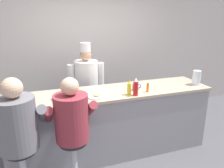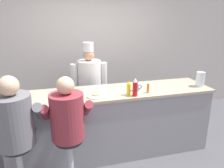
{
  "view_description": "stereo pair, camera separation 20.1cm",
  "coord_description": "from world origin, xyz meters",
  "px_view_note": "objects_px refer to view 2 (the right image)",
  "views": [
    {
      "loc": [
        -0.96,
        -2.48,
        2.05
      ],
      "look_at": [
        -0.0,
        0.32,
        1.12
      ],
      "focal_mm": 35.0,
      "sensor_mm": 36.0,
      "label": 1
    },
    {
      "loc": [
        -0.77,
        -2.54,
        2.05
      ],
      "look_at": [
        -0.0,
        0.32,
        1.12
      ],
      "focal_mm": 35.0,
      "sensor_mm": 36.0,
      "label": 2
    }
  ],
  "objects_px": {
    "water_pitcher_clear": "(200,79)",
    "cook_in_whites_near": "(90,84)",
    "cereal_bowl": "(58,96)",
    "ketchup_bottle_red": "(135,88)",
    "breakfast_plate": "(96,96)",
    "coffee_mug_blue": "(136,87)",
    "diner_seated_grey": "(15,123)",
    "coffee_mug_tan": "(15,94)",
    "mustard_bottle_yellow": "(129,88)",
    "hot_sauce_bottle_orange": "(148,88)",
    "diner_seated_maroon": "(67,119)"
  },
  "relations": [
    {
      "from": "ketchup_bottle_red",
      "to": "water_pitcher_clear",
      "type": "height_order",
      "value": "ketchup_bottle_red"
    },
    {
      "from": "ketchup_bottle_red",
      "to": "water_pitcher_clear",
      "type": "distance_m",
      "value": 1.14
    },
    {
      "from": "hot_sauce_bottle_orange",
      "to": "cereal_bowl",
      "type": "relative_size",
      "value": 0.81
    },
    {
      "from": "water_pitcher_clear",
      "to": "breakfast_plate",
      "type": "relative_size",
      "value": 0.91
    },
    {
      "from": "water_pitcher_clear",
      "to": "cereal_bowl",
      "type": "height_order",
      "value": "water_pitcher_clear"
    },
    {
      "from": "hot_sauce_bottle_orange",
      "to": "cook_in_whites_near",
      "type": "relative_size",
      "value": 0.08
    },
    {
      "from": "diner_seated_maroon",
      "to": "cook_in_whites_near",
      "type": "relative_size",
      "value": 0.89
    },
    {
      "from": "ketchup_bottle_red",
      "to": "coffee_mug_blue",
      "type": "height_order",
      "value": "ketchup_bottle_red"
    },
    {
      "from": "cereal_bowl",
      "to": "diner_seated_maroon",
      "type": "bearing_deg",
      "value": -81.72
    },
    {
      "from": "coffee_mug_blue",
      "to": "hot_sauce_bottle_orange",
      "type": "bearing_deg",
      "value": -44.8
    },
    {
      "from": "breakfast_plate",
      "to": "water_pitcher_clear",
      "type": "bearing_deg",
      "value": 1.49
    },
    {
      "from": "mustard_bottle_yellow",
      "to": "cook_in_whites_near",
      "type": "height_order",
      "value": "cook_in_whites_near"
    },
    {
      "from": "coffee_mug_tan",
      "to": "water_pitcher_clear",
      "type": "bearing_deg",
      "value": -4.44
    },
    {
      "from": "breakfast_plate",
      "to": "coffee_mug_tan",
      "type": "distance_m",
      "value": 1.08
    },
    {
      "from": "diner_seated_grey",
      "to": "diner_seated_maroon",
      "type": "relative_size",
      "value": 1.03
    },
    {
      "from": "cereal_bowl",
      "to": "ketchup_bottle_red",
      "type": "bearing_deg",
      "value": -11.0
    },
    {
      "from": "hot_sauce_bottle_orange",
      "to": "breakfast_plate",
      "type": "bearing_deg",
      "value": 177.73
    },
    {
      "from": "cereal_bowl",
      "to": "coffee_mug_blue",
      "type": "distance_m",
      "value": 1.11
    },
    {
      "from": "ketchup_bottle_red",
      "to": "breakfast_plate",
      "type": "height_order",
      "value": "ketchup_bottle_red"
    },
    {
      "from": "cereal_bowl",
      "to": "coffee_mug_tan",
      "type": "xyz_separation_m",
      "value": [
        -0.56,
        0.16,
        0.02
      ]
    },
    {
      "from": "hot_sauce_bottle_orange",
      "to": "water_pitcher_clear",
      "type": "distance_m",
      "value": 0.91
    },
    {
      "from": "mustard_bottle_yellow",
      "to": "diner_seated_maroon",
      "type": "relative_size",
      "value": 0.14
    },
    {
      "from": "ketchup_bottle_red",
      "to": "diner_seated_grey",
      "type": "height_order",
      "value": "diner_seated_grey"
    },
    {
      "from": "coffee_mug_tan",
      "to": "diner_seated_maroon",
      "type": "bearing_deg",
      "value": -47.34
    },
    {
      "from": "mustard_bottle_yellow",
      "to": "hot_sauce_bottle_orange",
      "type": "xyz_separation_m",
      "value": [
        0.3,
        0.02,
        -0.03
      ]
    },
    {
      "from": "hot_sauce_bottle_orange",
      "to": "cereal_bowl",
      "type": "xyz_separation_m",
      "value": [
        -1.24,
        0.12,
        -0.04
      ]
    },
    {
      "from": "water_pitcher_clear",
      "to": "diner_seated_grey",
      "type": "bearing_deg",
      "value": -169.61
    },
    {
      "from": "breakfast_plate",
      "to": "cook_in_whites_near",
      "type": "xyz_separation_m",
      "value": [
        0.06,
        0.93,
        -0.12
      ]
    },
    {
      "from": "ketchup_bottle_red",
      "to": "water_pitcher_clear",
      "type": "xyz_separation_m",
      "value": [
        1.13,
        0.15,
        -0.01
      ]
    },
    {
      "from": "coffee_mug_blue",
      "to": "cook_in_whites_near",
      "type": "relative_size",
      "value": 0.09
    },
    {
      "from": "ketchup_bottle_red",
      "to": "breakfast_plate",
      "type": "distance_m",
      "value": 0.54
    },
    {
      "from": "mustard_bottle_yellow",
      "to": "coffee_mug_blue",
      "type": "height_order",
      "value": "mustard_bottle_yellow"
    },
    {
      "from": "hot_sauce_bottle_orange",
      "to": "coffee_mug_blue",
      "type": "distance_m",
      "value": 0.18
    },
    {
      "from": "mustard_bottle_yellow",
      "to": "hot_sauce_bottle_orange",
      "type": "bearing_deg",
      "value": 3.01
    },
    {
      "from": "coffee_mug_blue",
      "to": "diner_seated_grey",
      "type": "relative_size",
      "value": 0.09
    },
    {
      "from": "cereal_bowl",
      "to": "cook_in_whites_near",
      "type": "relative_size",
      "value": 0.1
    },
    {
      "from": "hot_sauce_bottle_orange",
      "to": "mustard_bottle_yellow",
      "type": "bearing_deg",
      "value": -176.99
    },
    {
      "from": "ketchup_bottle_red",
      "to": "diner_seated_maroon",
      "type": "height_order",
      "value": "diner_seated_maroon"
    },
    {
      "from": "mustard_bottle_yellow",
      "to": "coffee_mug_blue",
      "type": "bearing_deg",
      "value": 40.39
    },
    {
      "from": "breakfast_plate",
      "to": "hot_sauce_bottle_orange",
      "type": "bearing_deg",
      "value": -2.27
    },
    {
      "from": "mustard_bottle_yellow",
      "to": "water_pitcher_clear",
      "type": "bearing_deg",
      "value": 4.21
    },
    {
      "from": "cook_in_whites_near",
      "to": "coffee_mug_tan",
      "type": "bearing_deg",
      "value": -148.56
    },
    {
      "from": "coffee_mug_blue",
      "to": "coffee_mug_tan",
      "type": "xyz_separation_m",
      "value": [
        -1.67,
        0.15,
        -0.0
      ]
    },
    {
      "from": "coffee_mug_blue",
      "to": "diner_seated_maroon",
      "type": "height_order",
      "value": "diner_seated_maroon"
    },
    {
      "from": "breakfast_plate",
      "to": "diner_seated_maroon",
      "type": "bearing_deg",
      "value": -133.29
    },
    {
      "from": "water_pitcher_clear",
      "to": "cook_in_whites_near",
      "type": "bearing_deg",
      "value": 150.65
    },
    {
      "from": "ketchup_bottle_red",
      "to": "mustard_bottle_yellow",
      "type": "relative_size",
      "value": 1.24
    },
    {
      "from": "ketchup_bottle_red",
      "to": "diner_seated_grey",
      "type": "distance_m",
      "value": 1.53
    },
    {
      "from": "water_pitcher_clear",
      "to": "cook_in_whites_near",
      "type": "xyz_separation_m",
      "value": [
        -1.59,
        0.89,
        -0.22
      ]
    },
    {
      "from": "breakfast_plate",
      "to": "diner_seated_maroon",
      "type": "height_order",
      "value": "diner_seated_maroon"
    }
  ]
}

